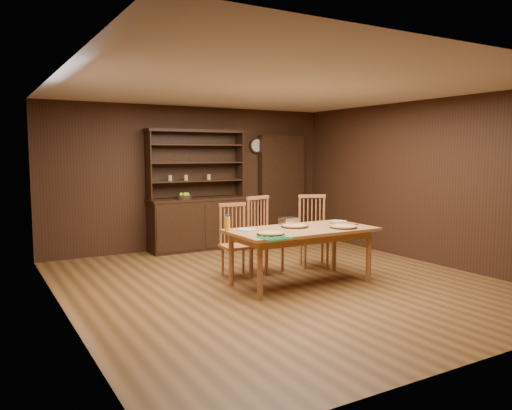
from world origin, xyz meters
TOP-DOWN VIEW (x-y plane):
  - floor at (0.00, 0.00)m, footprint 6.00×6.00m
  - room_shell at (0.00, 0.00)m, footprint 6.00×6.00m
  - china_hutch at (-0.00, 2.75)m, footprint 1.84×0.52m
  - doorway at (1.90, 2.90)m, footprint 1.00×0.18m
  - wall_clock at (1.35, 2.96)m, footprint 0.30×0.05m
  - dining_table at (0.23, -0.17)m, footprint 1.97×0.98m
  - chair_left at (-0.34, 0.67)m, footprint 0.46×0.44m
  - chair_center at (0.16, 0.73)m, footprint 0.55×0.53m
  - chair_right at (1.02, 0.64)m, footprint 0.59×0.58m
  - pizza_left at (-0.40, -0.40)m, footprint 0.35×0.35m
  - pizza_right at (0.75, -0.41)m, footprint 0.37×0.37m
  - pizza_center at (0.22, -0.02)m, footprint 0.38×0.38m
  - cooling_rack at (-0.49, -0.63)m, footprint 0.35×0.35m
  - plate_left at (-0.47, 0.08)m, footprint 0.26×0.26m
  - plate_right at (1.08, 0.08)m, footprint 0.23×0.23m
  - foil_dish at (0.28, 0.20)m, footprint 0.27×0.20m
  - juice_bottle at (-0.71, 0.16)m, footprint 0.07×0.07m
  - pot_holder_a at (1.03, -0.18)m, footprint 0.22×0.22m
  - pot_holder_b at (0.95, -0.07)m, footprint 0.26×0.26m
  - fruit_bowl at (-0.29, 2.69)m, footprint 0.27×0.27m

SIDE VIEW (x-z plane):
  - floor at x=0.00m, z-range 0.00..0.00m
  - chair_left at x=-0.34m, z-range 0.03..1.07m
  - chair_right at x=1.02m, z-range 0.03..1.14m
  - chair_center at x=0.16m, z-range 0.04..1.15m
  - china_hutch at x=0.00m, z-range -0.49..1.68m
  - dining_table at x=0.23m, z-range 0.30..1.05m
  - cooling_rack at x=-0.49m, z-range 0.75..0.76m
  - pot_holder_b at x=0.95m, z-range 0.75..0.77m
  - pot_holder_a at x=1.03m, z-range 0.75..0.77m
  - plate_left at x=-0.47m, z-range 0.75..0.77m
  - plate_right at x=1.08m, z-range 0.75..0.77m
  - pizza_center at x=0.22m, z-range 0.75..0.79m
  - pizza_right at x=0.75m, z-range 0.75..0.79m
  - pizza_left at x=-0.40m, z-range 0.75..0.79m
  - foil_dish at x=0.28m, z-range 0.75..0.85m
  - juice_bottle at x=-0.71m, z-range 0.74..0.95m
  - fruit_bowl at x=-0.29m, z-range 0.92..1.04m
  - doorway at x=1.90m, z-range 0.00..2.10m
  - room_shell at x=0.00m, z-range -1.42..4.58m
  - wall_clock at x=1.35m, z-range 1.75..2.05m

